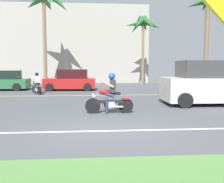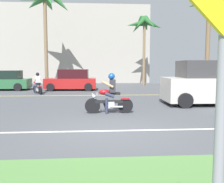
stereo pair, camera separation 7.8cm
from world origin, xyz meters
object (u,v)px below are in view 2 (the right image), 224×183
at_px(palm_tree_0, 209,8).
at_px(street_sign, 222,108).
at_px(parked_car_0, 0,81).
at_px(motorcyclist_distant, 37,85).
at_px(parked_car_1, 72,80).
at_px(palm_tree_1, 45,3).
at_px(palm_tree_2, 144,26).
at_px(motorcyclist, 109,96).
at_px(suv_nearby, 213,83).

distance_m(palm_tree_0, street_sign, 24.39).
xyz_separation_m(parked_car_0, motorcyclist_distant, (3.27, -2.68, -0.10)).
height_order(palm_tree_0, street_sign, palm_tree_0).
bearing_deg(street_sign, parked_car_0, 113.35).
bearing_deg(parked_car_1, street_sign, -82.21).
bearing_deg(palm_tree_1, palm_tree_2, 6.17).
distance_m(motorcyclist, parked_car_0, 12.14).
distance_m(suv_nearby, palm_tree_0, 14.30).
bearing_deg(palm_tree_0, palm_tree_1, -173.90).
height_order(suv_nearby, street_sign, street_sign).
distance_m(motorcyclist, palm_tree_2, 14.37).
bearing_deg(suv_nearby, street_sign, -115.95).
xyz_separation_m(motorcyclist, parked_car_1, (-2.21, 9.19, 0.07)).
relative_size(parked_car_0, street_sign, 1.74).
xyz_separation_m(motorcyclist, motorcyclist_distant, (-4.16, 6.93, -0.06)).
height_order(motorcyclist, motorcyclist_distant, motorcyclist).
height_order(parked_car_0, motorcyclist_distant, parked_car_0).
bearing_deg(palm_tree_0, suv_nearby, -113.35).
bearing_deg(palm_tree_1, motorcyclist_distant, -85.95).
distance_m(parked_car_1, palm_tree_2, 8.49).
xyz_separation_m(suv_nearby, palm_tree_0, (5.13, 11.88, 6.07)).
xyz_separation_m(palm_tree_1, palm_tree_2, (8.37, 0.90, -1.65)).
distance_m(parked_car_0, palm_tree_0, 19.00).
height_order(suv_nearby, parked_car_1, suv_nearby).
distance_m(palm_tree_0, palm_tree_2, 6.45).
relative_size(palm_tree_1, street_sign, 3.28).
relative_size(parked_car_0, palm_tree_1, 0.53).
bearing_deg(palm_tree_1, palm_tree_0, 6.10).
bearing_deg(parked_car_1, parked_car_0, 175.48).
relative_size(suv_nearby, parked_car_0, 1.06).
xyz_separation_m(parked_car_1, street_sign, (2.34, -17.09, 0.82)).
bearing_deg(street_sign, palm_tree_2, 79.97).
bearing_deg(motorcyclist, street_sign, -89.06).
relative_size(motorcyclist, motorcyclist_distant, 1.25).
bearing_deg(parked_car_1, suv_nearby, -46.15).
bearing_deg(palm_tree_1, motorcyclist, -69.56).
bearing_deg(motorcyclist_distant, motorcyclist, -59.00).
xyz_separation_m(parked_car_0, palm_tree_1, (2.90, 2.56, 6.21)).
bearing_deg(parked_car_1, motorcyclist, -76.48).
xyz_separation_m(palm_tree_1, street_sign, (4.66, -20.06, -5.35)).
xyz_separation_m(suv_nearby, palm_tree_1, (-9.40, 10.33, 5.91)).
relative_size(parked_car_1, motorcyclist_distant, 2.57).
distance_m(palm_tree_0, motorcyclist_distant, 16.98).
height_order(palm_tree_2, motorcyclist_distant, palm_tree_2).
bearing_deg(suv_nearby, palm_tree_1, 132.29).
height_order(palm_tree_0, palm_tree_2, palm_tree_0).
relative_size(parked_car_0, palm_tree_0, 0.52).
bearing_deg(motorcyclist, suv_nearby, 20.58).
bearing_deg(motorcyclist_distant, parked_car_0, 140.67).
height_order(suv_nearby, palm_tree_1, palm_tree_1).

